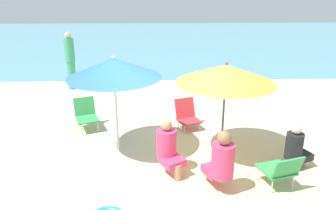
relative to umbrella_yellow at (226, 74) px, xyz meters
The scene contains 11 objects.
ground_plane 1.75m from the umbrella_yellow, 162.96° to the right, with size 40.00×40.00×0.00m, color beige.
sea_water 13.16m from the umbrella_yellow, 93.29° to the left, with size 40.00×16.00×0.01m, color #5693A3.
umbrella_yellow is the anchor object (origin of this frame).
umbrella_blue 1.96m from the umbrella_yellow, behind, with size 1.69×1.69×1.87m.
beach_chair_a 1.81m from the umbrella_yellow, 57.76° to the right, with size 0.63×0.69×0.62m.
beach_chair_b 3.29m from the umbrella_yellow, 154.47° to the left, with size 0.64×0.73×0.65m.
beach_chair_c 1.86m from the umbrella_yellow, 113.17° to the left, with size 0.60×0.65×0.64m.
person_a 1.60m from the umbrella_yellow, 149.82° to the right, with size 0.50×0.56×0.95m.
person_b 1.73m from the umbrella_yellow, 25.10° to the right, with size 0.54×0.43×0.86m.
person_c 1.57m from the umbrella_yellow, 101.55° to the right, with size 0.47×0.57×1.02m.
person_d 5.71m from the umbrella_yellow, 131.34° to the left, with size 0.29×0.29×1.70m.
Camera 1 is at (-0.45, -5.37, 3.07)m, focal length 36.00 mm.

